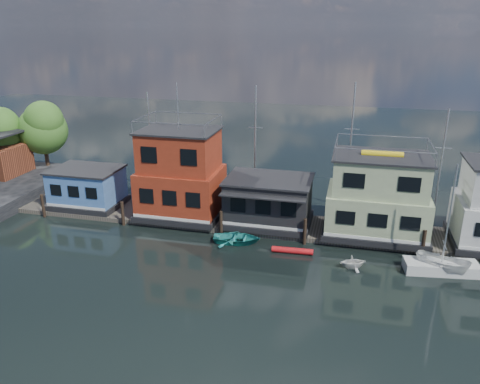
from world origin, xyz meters
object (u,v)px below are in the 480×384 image
(houseboat_dark, at_px, (269,201))
(houseboat_green, at_px, (378,197))
(houseboat_blue, at_px, (87,187))
(day_sailer, at_px, (441,266))
(dinghy_white, at_px, (353,262))
(dinghy_teal, at_px, (237,238))
(motorboat, at_px, (442,264))
(red_kayak, at_px, (292,251))
(houseboat_red, at_px, (181,175))

(houseboat_dark, relative_size, houseboat_green, 0.88)
(houseboat_blue, distance_m, day_sailer, 31.48)
(day_sailer, xyz_separation_m, dinghy_white, (-6.15, -0.90, 0.05))
(dinghy_teal, height_order, dinghy_white, dinghy_white)
(motorboat, relative_size, dinghy_white, 1.93)
(red_kayak, bearing_deg, dinghy_white, -18.40)
(houseboat_green, distance_m, day_sailer, 7.44)
(dinghy_teal, bearing_deg, day_sailer, -102.47)
(houseboat_green, relative_size, dinghy_white, 4.33)
(houseboat_dark, distance_m, houseboat_green, 9.07)
(motorboat, bearing_deg, houseboat_green, 62.37)
(houseboat_blue, height_order, day_sailer, day_sailer)
(houseboat_blue, xyz_separation_m, red_kayak, (20.29, -4.65, -1.97))
(houseboat_blue, height_order, dinghy_white, houseboat_blue)
(houseboat_green, relative_size, red_kayak, 2.62)
(day_sailer, bearing_deg, houseboat_red, 159.30)
(houseboat_dark, bearing_deg, dinghy_white, -38.73)
(houseboat_green, relative_size, dinghy_teal, 2.18)
(houseboat_green, distance_m, dinghy_teal, 11.95)
(houseboat_red, bearing_deg, red_kayak, -23.32)
(motorboat, bearing_deg, red_kayak, 108.30)
(houseboat_blue, xyz_separation_m, dinghy_teal, (15.64, -3.86, -1.81))
(houseboat_blue, bearing_deg, houseboat_dark, -0.06)
(red_kayak, height_order, motorboat, motorboat)
(houseboat_dark, distance_m, motorboat, 14.61)
(dinghy_teal, bearing_deg, houseboat_dark, -33.94)
(motorboat, height_order, dinghy_white, motorboat)
(houseboat_green, bearing_deg, houseboat_red, -180.00)
(houseboat_red, height_order, houseboat_dark, houseboat_red)
(dinghy_teal, bearing_deg, red_kayak, -107.76)
(day_sailer, relative_size, dinghy_white, 4.15)
(houseboat_green, bearing_deg, houseboat_dark, -179.88)
(houseboat_red, bearing_deg, houseboat_green, 0.00)
(houseboat_green, xyz_separation_m, day_sailer, (4.53, -5.04, -3.09))
(houseboat_red, bearing_deg, dinghy_white, -21.10)
(day_sailer, relative_size, dinghy_teal, 2.09)
(houseboat_red, distance_m, dinghy_teal, 8.14)
(houseboat_green, relative_size, day_sailer, 1.04)
(houseboat_blue, distance_m, dinghy_white, 25.62)
(houseboat_dark, distance_m, red_kayak, 5.83)
(dinghy_teal, bearing_deg, houseboat_green, -78.53)
(houseboat_red, relative_size, motorboat, 3.17)
(dinghy_white, bearing_deg, motorboat, -102.87)
(houseboat_red, bearing_deg, motorboat, -13.62)
(houseboat_blue, relative_size, dinghy_white, 3.30)
(houseboat_red, distance_m, day_sailer, 22.40)
(houseboat_red, relative_size, dinghy_teal, 3.07)
(houseboat_blue, bearing_deg, houseboat_green, 0.00)
(houseboat_red, height_order, motorboat, houseboat_red)
(houseboat_dark, bearing_deg, houseboat_red, 179.86)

